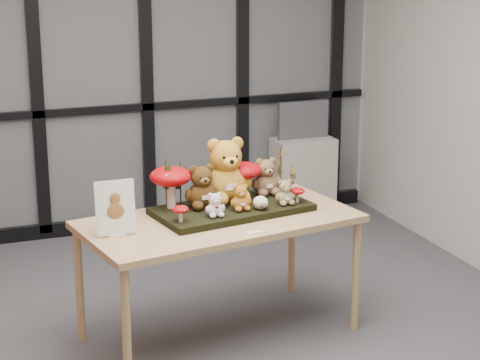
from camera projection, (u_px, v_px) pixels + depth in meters
name	position (u px, v px, depth m)	size (l,w,h in m)	color
floor	(185.00, 359.00, 5.16)	(5.00, 5.00, 0.00)	#525357
room_shell	(180.00, 78.00, 4.70)	(5.00, 5.00, 5.00)	#B5B2AB
glass_partition	(92.00, 65.00, 7.00)	(4.90, 0.06, 2.78)	#2D383F
display_table	(219.00, 228.00, 5.27)	(1.77, 1.09, 0.78)	tan
diorama_tray	(232.00, 209.00, 5.36)	(0.95, 0.48, 0.04)	black
bear_pooh_yellow	(225.00, 166.00, 5.40)	(0.34, 0.31, 0.45)	#BF8423
bear_brown_medium	(202.00, 184.00, 5.30)	(0.23, 0.20, 0.30)	#452B0F
bear_tan_back	(266.00, 174.00, 5.57)	(0.20, 0.18, 0.26)	brown
bear_small_yellow	(241.00, 196.00, 5.26)	(0.14, 0.12, 0.18)	#AD671D
bear_white_bow	(215.00, 203.00, 5.14)	(0.12, 0.11, 0.16)	white
bear_beige_small	(285.00, 190.00, 5.37)	(0.13, 0.12, 0.18)	#928454
plush_cream_hedgehog	(261.00, 202.00, 5.28)	(0.07, 0.06, 0.09)	white
mushroom_back_left	(171.00, 185.00, 5.28)	(0.26, 0.26, 0.28)	#980408
mushroom_back_right	(244.00, 178.00, 5.50)	(0.23, 0.23, 0.25)	#980408
mushroom_front_left	(181.00, 213.00, 5.05)	(0.10, 0.10, 0.11)	#980408
mushroom_front_right	(297.00, 194.00, 5.42)	(0.09, 0.09, 0.10)	#980408
sprig_green_far_left	(166.00, 185.00, 5.23)	(0.05, 0.05, 0.31)	#11340B
sprig_green_mid_left	(180.00, 184.00, 5.34)	(0.05, 0.05, 0.27)	#11340B
sprig_dry_far_right	(280.00, 170.00, 5.61)	(0.05, 0.05, 0.30)	brown
sprig_dry_mid_right	(291.00, 181.00, 5.52)	(0.05, 0.05, 0.21)	brown
sprig_green_centre	(207.00, 186.00, 5.45)	(0.05, 0.05, 0.18)	#11340B
sign_holder	(115.00, 210.00, 4.91)	(0.23, 0.06, 0.32)	silver
label_card	(255.00, 232.00, 5.01)	(0.09, 0.03, 0.00)	white
cabinet	(303.00, 177.00, 7.72)	(0.53, 0.31, 0.71)	#B4ADA0
monitor	(303.00, 120.00, 7.60)	(0.46, 0.05, 0.33)	#4E5056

